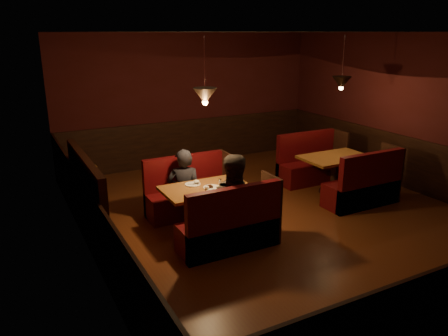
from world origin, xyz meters
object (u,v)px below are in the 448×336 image
second_bench_near (365,188)px  diner_a (184,174)px  second_table (335,166)px  second_bench_far (310,166)px  main_bench_near (231,229)px  main_bench_far (189,195)px  diner_b (238,189)px  main_table (207,197)px

second_bench_near → diner_a: 3.15m
second_table → second_bench_far: bearing=87.8°
main_bench_near → diner_a: 1.41m
diner_a → main_bench_near: bearing=120.3°
main_bench_near → diner_a: bearing=95.8°
second_table → diner_a: bearing=175.5°
main_bench_near → diner_a: diner_a is taller
main_bench_near → second_table: main_bench_near is taller
main_bench_far → diner_a: diner_a is taller
second_bench_far → diner_b: diner_b is taller
second_table → second_bench_near: size_ratio=0.90×
second_bench_far → second_bench_near: size_ratio=1.00×
main_bench_far → main_bench_near: 1.47m
main_table → diner_a: diner_a is taller
second_table → second_bench_far: (0.03, 0.75, -0.21)m
main_bench_far → diner_b: (0.17, -1.34, 0.52)m
main_table → diner_a: (-0.12, 0.60, 0.22)m
main_table → main_bench_near: (0.02, -0.74, -0.23)m
second_table → diner_b: diner_b is taller
main_bench_far → diner_b: size_ratio=0.86×
diner_a → diner_b: diner_b is taller
second_bench_near → main_bench_far: bearing=158.4°
main_bench_far → second_bench_far: 2.85m
second_bench_near → diner_b: diner_b is taller
main_table → diner_b: bearing=-73.2°
main_table → second_bench_far: (2.84, 1.12, -0.22)m
main_bench_near → diner_b: 0.56m
second_bench_far → second_bench_near: bearing=-90.0°
second_table → second_bench_near: bearing=-87.8°
main_table → second_bench_near: bearing=-7.7°
main_table → second_bench_near: 2.87m
main_bench_far → second_bench_far: second_bench_far is taller
second_bench_near → main_table: bearing=172.3°
diner_b → diner_a: bearing=117.1°
second_table → diner_a: size_ratio=0.83×
second_bench_near → diner_a: size_ratio=0.92×
second_bench_far → second_bench_near: 1.50m
main_bench_far → second_table: bearing=-7.5°
main_table → second_bench_far: 3.06m
main_bench_near → second_bench_far: bearing=33.3°
main_bench_near → diner_b: diner_b is taller
main_bench_near → main_bench_far: bearing=90.0°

